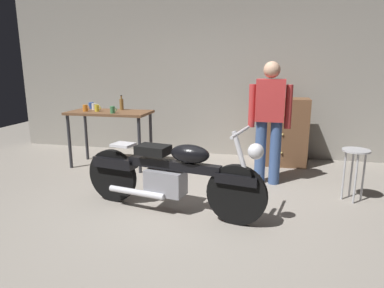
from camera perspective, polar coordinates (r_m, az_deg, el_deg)
The scene contains 13 objects.
ground_plane at distance 3.85m, azimuth -1.54°, elevation -11.85°, with size 12.00×12.00×0.00m, color gray.
back_wall at distance 6.24m, azimuth 4.75°, elevation 12.39°, with size 8.00×0.12×3.10m, color gray.
workbench at distance 5.63m, azimuth -13.56°, elevation 4.20°, with size 1.30×0.64×0.90m.
motorcycle at distance 3.79m, azimuth -3.59°, elevation -4.97°, with size 2.16×0.73×1.00m.
person_standing at distance 4.74m, azimuth 12.81°, elevation 4.30°, with size 0.57×0.23×1.67m.
shop_stool at distance 4.54m, azimuth 25.60°, elevation -2.58°, with size 0.32×0.32×0.64m.
wooden_dresser at distance 5.79m, azimuth 14.83°, elevation 1.98°, with size 0.80×0.47×1.10m.
mug_orange_travel at distance 5.71m, azimuth -17.37°, elevation 5.75°, with size 0.11×0.08×0.10m.
mug_yellow_tall at distance 5.64m, azimuth -15.58°, elevation 5.80°, with size 0.11×0.07×0.11m.
mug_green_speckled at distance 5.36m, azimuth -13.11°, elevation 5.59°, with size 0.11×0.07×0.11m.
mug_blue_enamel at distance 6.03m, azimuth -16.45°, elevation 6.18°, with size 0.12×0.09×0.10m.
mug_white_ceramic at distance 5.87m, azimuth -16.00°, elevation 6.03°, with size 0.12×0.08×0.10m.
bottle at distance 5.74m, azimuth -11.69°, elevation 6.57°, with size 0.06×0.06×0.24m.
Camera 1 is at (0.86, -3.38, 1.62)m, focal length 31.92 mm.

